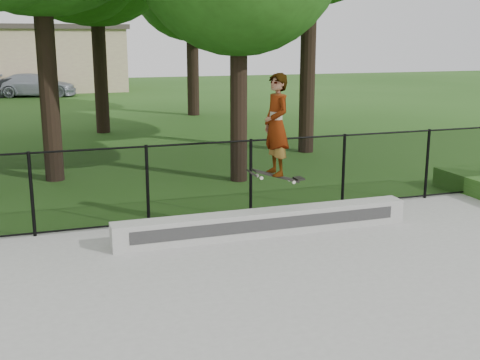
{
  "coord_description": "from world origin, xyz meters",
  "views": [
    {
      "loc": [
        -1.82,
        -4.7,
        3.42
      ],
      "look_at": [
        1.2,
        4.2,
        1.2
      ],
      "focal_mm": 45.0,
      "sensor_mm": 36.0,
      "label": 1
    }
  ],
  "objects": [
    {
      "name": "car_c",
      "position": [
        -1.77,
        33.76,
        0.69
      ],
      "size": [
        4.65,
        2.75,
        1.37
      ],
      "primitive_type": "imported",
      "rotation": [
        0.0,
        0.0,
        1.37
      ],
      "color": "#8D94A0",
      "rests_on": "ground"
    },
    {
      "name": "car_b",
      "position": [
        -2.68,
        33.95,
        0.57
      ],
      "size": [
        3.19,
        1.34,
        1.14
      ],
      "primitive_type": "imported",
      "rotation": [
        0.0,
        0.0,
        1.61
      ],
      "color": "black",
      "rests_on": "ground"
    },
    {
      "name": "grind_ledge",
      "position": [
        1.84,
        4.7,
        0.28
      ],
      "size": [
        5.35,
        0.4,
        0.43
      ],
      "primitive_type": "cube",
      "color": "#B3B4AE",
      "rests_on": "concrete_slab"
    },
    {
      "name": "skater_airborne",
      "position": [
        2.01,
        4.66,
        1.97
      ],
      "size": [
        0.81,
        0.66,
        1.93
      ],
      "color": "black",
      "rests_on": "ground"
    },
    {
      "name": "chainlink_fence",
      "position": [
        0.0,
        5.9,
        0.81
      ],
      "size": [
        16.06,
        0.06,
        1.5
      ],
      "color": "black",
      "rests_on": "concrete_slab"
    },
    {
      "name": "distant_building",
      "position": [
        -2.0,
        38.0,
        2.16
      ],
      "size": [
        12.4,
        6.4,
        4.3
      ],
      "color": "beige",
      "rests_on": "ground"
    }
  ]
}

